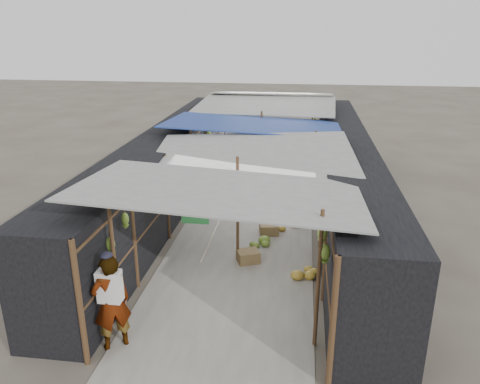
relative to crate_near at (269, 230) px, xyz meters
The scene contains 14 objects.
ground 4.62m from the crate_near, 97.95° to the right, with size 80.00×80.00×0.00m, color #6B6356.
aisle_slab 2.04m from the crate_near, 108.31° to the left, with size 3.60×16.00×0.02m, color #9E998E.
stall_left 3.98m from the crate_near, 149.98° to the left, with size 1.40×15.00×2.30m, color black.
stall_right 3.00m from the crate_near, 43.09° to the left, with size 1.40×15.00×2.30m, color black.
crate_near is the anchor object (origin of this frame).
crate_mid 1.70m from the crate_near, 102.67° to the right, with size 0.51×0.40×0.30m, color #977C4D.
crate_back 5.70m from the crate_near, 103.96° to the left, with size 0.49×0.40×0.31m, color #977C4D.
black_basin 6.12m from the crate_near, 83.56° to the left, with size 0.63×0.63×0.19m, color black.
vendor_elderly 5.63m from the crate_near, 114.75° to the right, with size 0.65×0.43×1.79m, color white.
shopper_blue 2.60m from the crate_near, 115.63° to the left, with size 0.69×0.54×1.43m, color #1F449D.
vendor_seated 6.62m from the crate_near, 80.76° to the left, with size 0.64×0.37×0.99m, color #504C45.
market_canopy 3.26m from the crate_near, 105.06° to the left, with size 5.62×15.20×2.77m.
hanging_bananas 2.84m from the crate_near, 98.75° to the left, with size 3.95×13.22×0.78m.
floor_bananas 2.51m from the crate_near, 88.85° to the left, with size 3.81×9.15×0.32m.
Camera 1 is at (1.41, -7.06, 5.37)m, focal length 35.00 mm.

